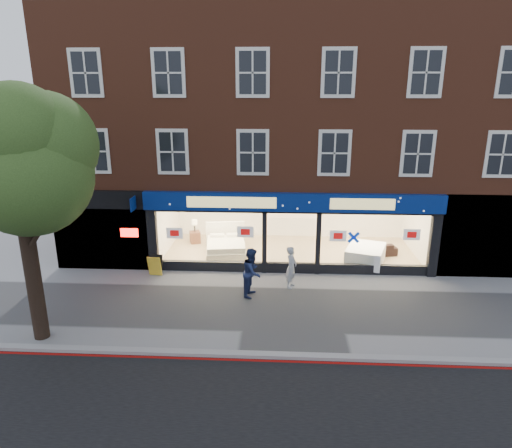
# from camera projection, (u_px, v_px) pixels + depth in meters

# --- Properties ---
(ground) EXTENTS (120.00, 120.00, 0.00)m
(ground) POSITION_uv_depth(u_px,v_px,m) (292.00, 308.00, 15.33)
(ground) COLOR gray
(ground) RESTS_ON ground
(kerb_line) EXTENTS (60.00, 0.10, 0.01)m
(kerb_line) POSITION_uv_depth(u_px,v_px,m) (295.00, 362.00, 12.37)
(kerb_line) COLOR #8C0A07
(kerb_line) RESTS_ON ground
(kerb_stone) EXTENTS (60.00, 0.25, 0.12)m
(kerb_stone) POSITION_uv_depth(u_px,v_px,m) (295.00, 356.00, 12.55)
(kerb_stone) COLOR gray
(kerb_stone) RESTS_ON ground
(showroom_floor) EXTENTS (11.00, 4.50, 0.10)m
(showroom_floor) POSITION_uv_depth(u_px,v_px,m) (290.00, 252.00, 20.33)
(showroom_floor) COLOR tan
(showroom_floor) RESTS_ON ground
(building) EXTENTS (19.00, 8.26, 10.30)m
(building) POSITION_uv_depth(u_px,v_px,m) (292.00, 97.00, 19.99)
(building) COLOR brown
(building) RESTS_ON ground
(street_tree) EXTENTS (4.00, 3.20, 6.60)m
(street_tree) POSITION_uv_depth(u_px,v_px,m) (14.00, 173.00, 12.17)
(street_tree) COLOR black
(street_tree) RESTS_ON ground
(display_bed) EXTENTS (1.98, 2.29, 1.17)m
(display_bed) POSITION_uv_depth(u_px,v_px,m) (226.00, 246.00, 19.96)
(display_bed) COLOR white
(display_bed) RESTS_ON showroom_floor
(bedside_table) EXTENTS (0.58, 0.58, 0.55)m
(bedside_table) POSITION_uv_depth(u_px,v_px,m) (195.00, 237.00, 21.29)
(bedside_table) COLOR brown
(bedside_table) RESTS_ON showroom_floor
(mattress_stack) EXTENTS (1.93, 2.17, 0.71)m
(mattress_stack) POSITION_uv_depth(u_px,v_px,m) (365.00, 255.00, 18.86)
(mattress_stack) COLOR white
(mattress_stack) RESTS_ON showroom_floor
(sofa) EXTENTS (1.91, 1.06, 0.53)m
(sofa) POSITION_uv_depth(u_px,v_px,m) (375.00, 249.00, 19.79)
(sofa) COLOR black
(sofa) RESTS_ON showroom_floor
(a_board) EXTENTS (0.57, 0.40, 0.82)m
(a_board) POSITION_uv_depth(u_px,v_px,m) (155.00, 265.00, 17.88)
(a_board) COLOR gold
(a_board) RESTS_ON ground
(pedestrian_grey) EXTENTS (0.55, 0.67, 1.58)m
(pedestrian_grey) POSITION_uv_depth(u_px,v_px,m) (291.00, 267.00, 16.73)
(pedestrian_grey) COLOR #B0B3B9
(pedestrian_grey) RESTS_ON ground
(pedestrian_blue) EXTENTS (0.85, 0.99, 1.76)m
(pedestrian_blue) POSITION_uv_depth(u_px,v_px,m) (252.00, 272.00, 16.05)
(pedestrian_blue) COLOR #1A254B
(pedestrian_blue) RESTS_ON ground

